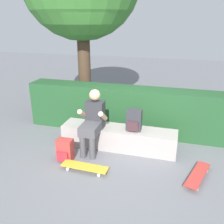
{
  "coord_description": "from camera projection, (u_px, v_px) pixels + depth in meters",
  "views": [
    {
      "loc": [
        1.05,
        -3.76,
        2.41
      ],
      "look_at": [
        -0.15,
        0.5,
        0.71
      ],
      "focal_mm": 39.65,
      "sensor_mm": 36.0,
      "label": 1
    }
  ],
  "objects": [
    {
      "name": "ground_plane",
      "position": [
        113.0,
        158.0,
        4.51
      ],
      "size": [
        24.0,
        24.0,
        0.0
      ],
      "primitive_type": "plane",
      "color": "slate"
    },
    {
      "name": "bench_main",
      "position": [
        119.0,
        138.0,
        4.82
      ],
      "size": [
        2.22,
        0.47,
        0.42
      ],
      "color": "#A69C97",
      "rests_on": "ground"
    },
    {
      "name": "person_skater",
      "position": [
        93.0,
        120.0,
        4.59
      ],
      "size": [
        0.49,
        0.62,
        1.17
      ],
      "color": "#333338",
      "rests_on": "ground"
    },
    {
      "name": "skateboard_near_person",
      "position": [
        85.0,
        167.0,
        4.12
      ],
      "size": [
        0.81,
        0.23,
        0.09
      ],
      "color": "gold",
      "rests_on": "ground"
    },
    {
      "name": "skateboard_beside_bench",
      "position": [
        198.0,
        175.0,
        3.91
      ],
      "size": [
        0.44,
        0.82,
        0.09
      ],
      "color": "#BC3833",
      "rests_on": "ground"
    },
    {
      "name": "backpack_on_bench",
      "position": [
        134.0,
        120.0,
        4.59
      ],
      "size": [
        0.28,
        0.23,
        0.4
      ],
      "color": "#333338",
      "rests_on": "bench_main"
    },
    {
      "name": "backpack_on_ground",
      "position": [
        65.0,
        150.0,
        4.4
      ],
      "size": [
        0.28,
        0.23,
        0.4
      ],
      "color": "#B23833",
      "rests_on": "ground"
    },
    {
      "name": "hedge_row",
      "position": [
        126.0,
        110.0,
        5.44
      ],
      "size": [
        4.42,
        0.52,
        1.01
      ],
      "color": "#214E28",
      "rests_on": "ground"
    }
  ]
}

